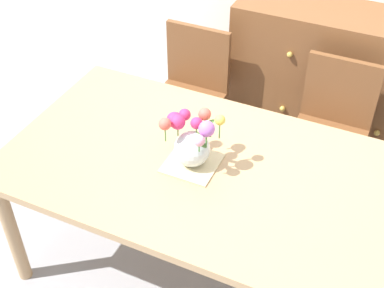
# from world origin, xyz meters

# --- Properties ---
(ground_plane) EXTENTS (12.00, 12.00, 0.00)m
(ground_plane) POSITION_xyz_m (0.00, 0.00, 0.00)
(ground_plane) COLOR #939399
(dining_table) EXTENTS (1.81, 1.06, 0.76)m
(dining_table) POSITION_xyz_m (0.00, 0.00, 0.68)
(dining_table) COLOR tan
(dining_table) RESTS_ON ground_plane
(chair_left) EXTENTS (0.42, 0.42, 0.90)m
(chair_left) POSITION_xyz_m (-0.45, 0.87, 0.52)
(chair_left) COLOR brown
(chair_left) RESTS_ON ground_plane
(chair_right) EXTENTS (0.42, 0.42, 0.90)m
(chair_right) POSITION_xyz_m (0.45, 0.87, 0.52)
(chair_right) COLOR brown
(chair_right) RESTS_ON ground_plane
(dresser) EXTENTS (1.40, 0.47, 1.00)m
(dresser) POSITION_xyz_m (0.40, 1.33, 0.50)
(dresser) COLOR brown
(dresser) RESTS_ON ground_plane
(placemat) EXTENTS (0.24, 0.24, 0.01)m
(placemat) POSITION_xyz_m (-0.03, -0.01, 0.76)
(placemat) COLOR #CCB789
(placemat) RESTS_ON dining_table
(flower_vase) EXTENTS (0.28, 0.22, 0.27)m
(flower_vase) POSITION_xyz_m (-0.04, -0.01, 0.89)
(flower_vase) COLOR silver
(flower_vase) RESTS_ON placemat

